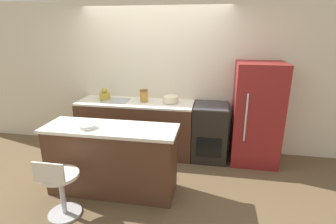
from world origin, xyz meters
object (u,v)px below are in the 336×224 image
at_px(refrigerator, 256,114).
at_px(kettle, 105,95).
at_px(mixing_bowl, 171,99).
at_px(oven_range, 210,132).
at_px(stool_chair, 60,187).

xyz_separation_m(refrigerator, kettle, (-2.59, 0.05, 0.19)).
distance_m(refrigerator, mixing_bowl, 1.42).
relative_size(oven_range, stool_chair, 1.19).
bearing_deg(oven_range, stool_chair, -132.47).
xyz_separation_m(stool_chair, mixing_bowl, (0.98, 1.87, 0.60)).
height_order(oven_range, mixing_bowl, mixing_bowl).
bearing_deg(stool_chair, refrigerator, 37.27).
bearing_deg(stool_chair, mixing_bowl, 62.22).
distance_m(refrigerator, kettle, 2.59).
distance_m(oven_range, kettle, 1.94).
height_order(refrigerator, mixing_bowl, refrigerator).
bearing_deg(stool_chair, oven_range, 47.53).
bearing_deg(mixing_bowl, stool_chair, -117.78).
distance_m(oven_range, refrigerator, 0.81).
relative_size(stool_chair, mixing_bowl, 3.08).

